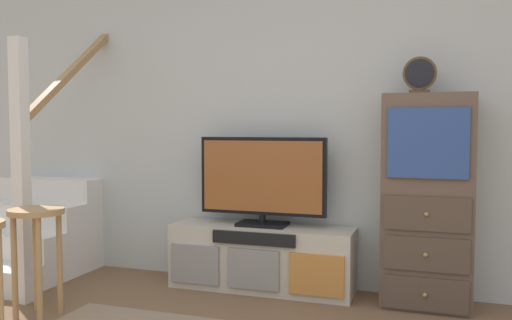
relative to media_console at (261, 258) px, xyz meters
name	(u,v)px	position (x,y,z in m)	size (l,w,h in m)	color
back_wall	(310,107)	(0.30, 0.27, 1.11)	(6.40, 0.12, 2.70)	#B2B7B2
media_console	(261,258)	(0.00, 0.00, 0.00)	(1.36, 0.38, 0.47)	#BCB29E
television	(262,179)	(0.00, 0.02, 0.58)	(0.95, 0.22, 0.65)	black
side_cabinet	(427,201)	(1.16, 0.01, 0.47)	(0.58, 0.38, 1.42)	brown
desk_clock	(420,75)	(1.10, 0.00, 1.30)	(0.22, 0.08, 0.24)	#4C3823
staircase	(46,225)	(-1.94, 0.01, 0.13)	(1.00, 1.36, 2.20)	silver
bar_stool_far	(37,236)	(-1.17, -0.99, 0.28)	(0.34, 0.34, 0.69)	#A37A4C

